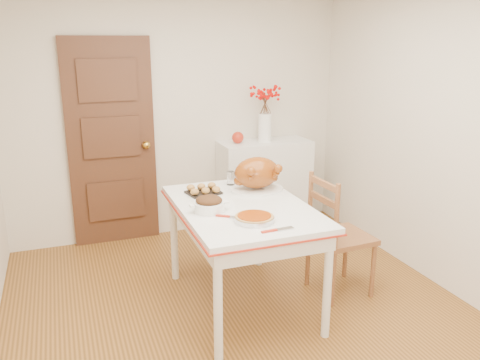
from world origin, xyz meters
name	(u,v)px	position (x,y,z in m)	size (l,w,h in m)	color
floor	(249,324)	(0.00, 0.00, 0.00)	(3.50, 4.00, 0.00)	#5C3813
wall_back	(179,117)	(0.00, 2.00, 1.25)	(3.50, 0.00, 2.50)	beige
wall_right	(456,142)	(1.75, 0.00, 1.25)	(0.00, 4.00, 2.50)	beige
door_back	(112,143)	(-0.70, 1.97, 1.03)	(0.85, 0.06, 2.06)	#412618
sideboard	(264,185)	(0.88, 1.78, 0.49)	(0.97, 0.43, 0.97)	white
kitchen_table	(242,256)	(0.06, 0.29, 0.42)	(0.95, 1.39, 0.83)	white
chair_oak	(341,234)	(0.89, 0.22, 0.50)	(0.44, 0.44, 1.00)	#955C37
berry_vase	(265,113)	(0.87, 1.78, 1.28)	(0.32, 0.32, 0.62)	white
apple	(238,138)	(0.57, 1.78, 1.04)	(0.12, 0.12, 0.12)	#B02613
turkey_platter	(257,174)	(0.29, 0.59, 0.97)	(0.44, 0.35, 0.28)	#99450F
pumpkin_pie	(254,217)	(0.01, -0.06, 0.86)	(0.28, 0.28, 0.06)	#842B02
stuffing_dish	(209,204)	(-0.22, 0.24, 0.89)	(0.28, 0.22, 0.11)	#3E220E
rolls_tray	(203,189)	(-0.14, 0.67, 0.87)	(0.25, 0.20, 0.07)	#BA873D
pie_server	(278,230)	(0.09, -0.26, 0.84)	(0.23, 0.07, 0.01)	silver
carving_knife	(235,217)	(-0.09, 0.05, 0.84)	(0.28, 0.07, 0.01)	silver
drinking_glass	(231,178)	(0.15, 0.82, 0.89)	(0.07, 0.07, 0.12)	white
shaker_pair	(259,177)	(0.39, 0.78, 0.88)	(0.10, 0.04, 0.10)	white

